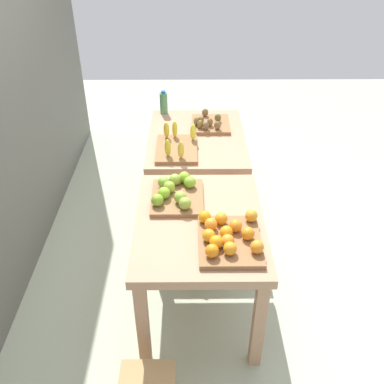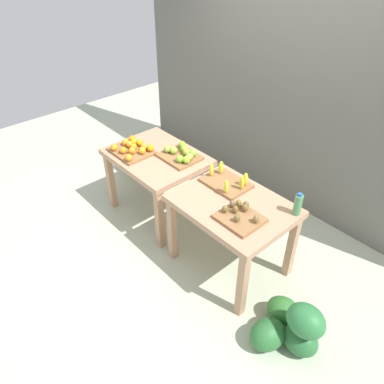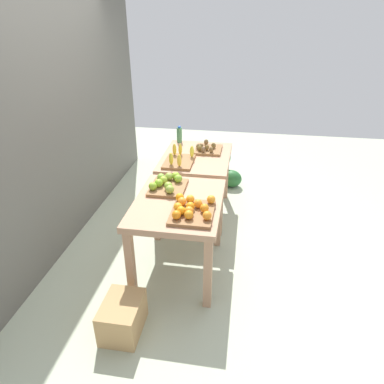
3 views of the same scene
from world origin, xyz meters
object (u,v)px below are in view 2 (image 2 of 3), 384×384
(banana_crate, at_px, (227,181))
(cardboard_produce_box, at_px, (139,164))
(display_table_right, at_px, (232,213))
(display_table_left, at_px, (157,164))
(apple_bin, at_px, (181,154))
(kiwi_bin, at_px, (240,216))
(water_bottle, at_px, (298,205))
(watermelon_pile, at_px, (289,326))
(orange_bin, at_px, (132,149))

(banana_crate, distance_m, cardboard_produce_box, 1.85)
(display_table_right, bearing_deg, display_table_left, 180.00)
(apple_bin, relative_size, kiwi_bin, 1.14)
(water_bottle, height_order, watermelon_pile, water_bottle)
(apple_bin, bearing_deg, display_table_left, -146.40)
(banana_crate, height_order, watermelon_pile, banana_crate)
(display_table_left, distance_m, kiwi_bin, 1.31)
(cardboard_produce_box, bearing_deg, display_table_left, -19.62)
(display_table_right, xyz_separation_m, watermelon_pile, (0.90, -0.26, -0.47))
(apple_bin, relative_size, banana_crate, 0.93)
(orange_bin, height_order, watermelon_pile, orange_bin)
(orange_bin, height_order, apple_bin, apple_bin)
(banana_crate, relative_size, watermelon_pile, 0.73)
(cardboard_produce_box, bearing_deg, apple_bin, -7.82)
(apple_bin, bearing_deg, orange_bin, -144.80)
(display_table_right, relative_size, banana_crate, 2.36)
(apple_bin, bearing_deg, cardboard_produce_box, 172.18)
(apple_bin, bearing_deg, water_bottle, 5.91)
(watermelon_pile, bearing_deg, orange_bin, 177.41)
(display_table_right, xyz_separation_m, cardboard_produce_box, (-1.96, 0.30, -0.52))
(banana_crate, bearing_deg, display_table_left, -169.66)
(orange_bin, bearing_deg, kiwi_bin, 1.71)
(kiwi_bin, bearing_deg, apple_bin, 166.01)
(apple_bin, relative_size, water_bottle, 1.91)
(display_table_right, bearing_deg, banana_crate, 145.89)
(display_table_left, bearing_deg, apple_bin, 33.60)
(display_table_left, distance_m, orange_bin, 0.31)
(banana_crate, bearing_deg, orange_bin, -163.72)
(display_table_left, relative_size, apple_bin, 2.53)
(display_table_right, relative_size, watermelon_pile, 1.74)
(display_table_right, bearing_deg, water_bottle, 32.50)
(display_table_right, distance_m, watermelon_pile, 1.05)
(cardboard_produce_box, bearing_deg, orange_bin, -35.98)
(watermelon_pile, bearing_deg, water_bottle, 128.82)
(display_table_left, bearing_deg, water_bottle, 10.49)
(water_bottle, bearing_deg, kiwi_bin, -124.75)
(apple_bin, xyz_separation_m, water_bottle, (1.35, 0.14, 0.06))
(kiwi_bin, bearing_deg, banana_crate, 146.58)
(display_table_right, distance_m, apple_bin, 0.92)
(display_table_right, bearing_deg, cardboard_produce_box, 171.31)
(display_table_right, distance_m, cardboard_produce_box, 2.05)
(display_table_left, bearing_deg, watermelon_pile, -7.30)
(kiwi_bin, distance_m, water_bottle, 0.50)
(display_table_left, relative_size, kiwi_bin, 2.89)
(display_table_left, xyz_separation_m, kiwi_bin, (1.30, -0.11, 0.15))
(water_bottle, bearing_deg, watermelon_pile, -51.18)
(watermelon_pile, bearing_deg, cardboard_produce_box, 168.95)
(cardboard_produce_box, bearing_deg, water_bottle, -0.18)
(watermelon_pile, bearing_deg, display_table_right, 163.98)
(banana_crate, height_order, kiwi_bin, banana_crate)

